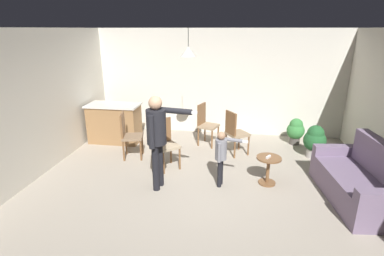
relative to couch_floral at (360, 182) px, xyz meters
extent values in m
plane|color=#9E9384|center=(-2.53, -0.16, -0.33)|extent=(7.68, 7.68, 0.00)
cube|color=silver|center=(-2.53, 3.04, 1.02)|extent=(6.40, 0.10, 2.70)
cube|color=silver|center=(-5.73, -0.16, 1.02)|extent=(0.10, 6.40, 2.70)
cube|color=slate|center=(-0.06, -0.01, -0.11)|extent=(1.01, 1.53, 0.45)
cube|color=slate|center=(0.27, 0.03, 0.39)|extent=(0.36, 1.45, 0.55)
cube|color=slate|center=(-0.15, 0.80, -0.02)|extent=(0.86, 0.27, 0.63)
cylinder|color=brown|center=(0.18, 0.83, -0.30)|extent=(0.05, 0.05, 0.06)
cylinder|color=brown|center=(-0.29, -0.84, -0.30)|extent=(0.05, 0.05, 0.06)
cylinder|color=brown|center=(-0.47, 0.75, -0.30)|extent=(0.05, 0.05, 0.06)
cube|color=olive|center=(-4.98, 1.93, 0.12)|extent=(1.20, 0.60, 0.91)
cube|color=beige|center=(-4.98, 1.93, 0.60)|extent=(1.26, 0.66, 0.04)
cylinder|color=brown|center=(-1.42, 0.32, 0.17)|extent=(0.44, 0.44, 0.03)
cylinder|color=brown|center=(-1.42, 0.32, -0.09)|extent=(0.06, 0.06, 0.49)
cylinder|color=brown|center=(-1.42, 0.32, -0.32)|extent=(0.31, 0.31, 0.03)
cylinder|color=black|center=(-3.33, -0.02, 0.09)|extent=(0.12, 0.12, 0.84)
cylinder|color=black|center=(-3.35, -0.20, 0.09)|extent=(0.12, 0.12, 0.84)
cylinder|color=black|center=(-3.34, -0.11, 0.80)|extent=(0.33, 0.33, 0.59)
sphere|color=tan|center=(-3.34, -0.11, 1.21)|extent=(0.23, 0.23, 0.23)
cylinder|color=black|center=(-3.03, 0.03, 1.05)|extent=(0.57, 0.19, 0.10)
cube|color=white|center=(-2.73, -0.02, 1.05)|extent=(0.13, 0.06, 0.04)
cylinder|color=black|center=(-3.37, -0.30, 0.77)|extent=(0.10, 0.10, 0.56)
cylinder|color=black|center=(-2.26, 0.18, -0.07)|extent=(0.08, 0.08, 0.52)
cylinder|color=black|center=(-2.28, 0.07, -0.07)|extent=(0.08, 0.08, 0.52)
cylinder|color=slate|center=(-2.27, 0.13, 0.37)|extent=(0.20, 0.20, 0.37)
sphere|color=#9E7556|center=(-2.27, 0.13, 0.62)|extent=(0.14, 0.14, 0.14)
cylinder|color=slate|center=(-2.07, 0.21, 0.52)|extent=(0.35, 0.13, 0.06)
cube|color=white|center=(-1.88, 0.17, 0.52)|extent=(0.13, 0.06, 0.04)
cylinder|color=slate|center=(-2.29, 0.01, 0.35)|extent=(0.06, 0.06, 0.34)
cylinder|color=brown|center=(-3.34, 0.91, -0.11)|extent=(0.04, 0.04, 0.45)
cylinder|color=brown|center=(-3.61, 0.67, -0.11)|extent=(0.04, 0.04, 0.45)
cylinder|color=brown|center=(-3.10, 0.64, -0.11)|extent=(0.04, 0.04, 0.45)
cylinder|color=brown|center=(-3.37, 0.41, -0.11)|extent=(0.04, 0.04, 0.45)
cube|color=tan|center=(-3.36, 0.66, 0.14)|extent=(0.59, 0.59, 0.05)
cube|color=brown|center=(-3.48, 0.80, 0.42)|extent=(0.31, 0.28, 0.50)
cylinder|color=brown|center=(-2.78, 2.29, -0.11)|extent=(0.04, 0.04, 0.45)
cylinder|color=brown|center=(-2.91, 1.95, -0.11)|extent=(0.04, 0.04, 0.45)
cylinder|color=brown|center=(-2.45, 2.17, -0.11)|extent=(0.04, 0.04, 0.45)
cylinder|color=brown|center=(-2.57, 1.83, -0.11)|extent=(0.04, 0.04, 0.45)
cube|color=#997F60|center=(-2.68, 2.06, 0.14)|extent=(0.54, 0.54, 0.05)
cube|color=brown|center=(-2.85, 2.12, 0.42)|extent=(0.16, 0.37, 0.50)
cylinder|color=brown|center=(-2.24, 1.65, -0.11)|extent=(0.04, 0.04, 0.45)
cylinder|color=brown|center=(-2.03, 1.36, -0.11)|extent=(0.04, 0.04, 0.45)
cylinder|color=brown|center=(-1.94, 1.86, -0.11)|extent=(0.04, 0.04, 0.45)
cylinder|color=brown|center=(-1.73, 1.56, -0.11)|extent=(0.04, 0.04, 0.45)
cube|color=#997F60|center=(-1.99, 1.61, 0.14)|extent=(0.58, 0.58, 0.05)
cube|color=brown|center=(-2.14, 1.50, 0.42)|extent=(0.25, 0.33, 0.50)
cylinder|color=brown|center=(-4.43, 1.20, -0.11)|extent=(0.04, 0.04, 0.45)
cylinder|color=brown|center=(-4.35, 0.85, -0.11)|extent=(0.04, 0.04, 0.45)
cylinder|color=brown|center=(-4.08, 1.28, -0.11)|extent=(0.04, 0.04, 0.45)
cylinder|color=brown|center=(-4.00, 0.93, -0.11)|extent=(0.04, 0.04, 0.45)
cube|color=#7F664C|center=(-4.21, 1.06, 0.14)|extent=(0.50, 0.50, 0.05)
cube|color=brown|center=(-4.40, 1.02, 0.42)|extent=(0.12, 0.38, 0.50)
cylinder|color=#4C4742|center=(-0.60, 2.43, -0.24)|extent=(0.25, 0.25, 0.19)
sphere|color=#387F3D|center=(-0.60, 2.43, 0.01)|extent=(0.42, 0.42, 0.42)
sphere|color=#387F3D|center=(-0.60, 2.43, 0.15)|extent=(0.32, 0.32, 0.32)
cylinder|color=#B7B2AD|center=(-0.33, 1.68, -0.22)|extent=(0.28, 0.28, 0.22)
sphere|color=#235B2D|center=(-0.33, 1.68, 0.05)|extent=(0.48, 0.48, 0.48)
sphere|color=#235B2D|center=(-0.33, 1.68, 0.22)|extent=(0.36, 0.36, 0.36)
cube|color=white|center=(-1.44, 0.29, 0.21)|extent=(0.10, 0.13, 0.04)
cone|color=silver|center=(-3.04, 1.38, 1.92)|extent=(0.32, 0.32, 0.20)
cylinder|color=black|center=(-3.04, 1.38, 2.19)|extent=(0.01, 0.01, 0.36)
camera|label=1|loc=(-2.04, -4.63, 2.35)|focal=27.71mm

